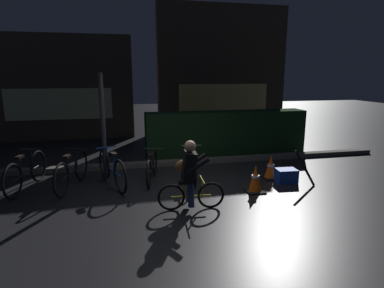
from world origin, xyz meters
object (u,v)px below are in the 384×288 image
parked_bike_center_left (112,170)px  cyclist (190,175)px  parked_bike_leftmost (26,172)px  parked_bike_left_mid (72,171)px  traffic_cone_near (255,179)px  street_post (103,129)px  parked_bike_right_mid (192,165)px  traffic_cone_far (271,167)px  parked_bike_center_right (152,167)px  closed_umbrella (305,168)px  blue_crate (286,176)px

parked_bike_center_left → cyclist: cyclist is taller
parked_bike_leftmost → parked_bike_left_mid: (0.91, -0.12, -0.00)m
parked_bike_center_left → traffic_cone_near: (2.84, -0.98, -0.09)m
street_post → parked_bike_center_left: 0.90m
parked_bike_center_left → traffic_cone_near: parked_bike_center_left is taller
parked_bike_left_mid → parked_bike_right_mid: bearing=-75.3°
street_post → traffic_cone_far: street_post is taller
parked_bike_left_mid → cyclist: 2.70m
parked_bike_center_left → parked_bike_right_mid: (1.77, 0.09, -0.03)m
parked_bike_left_mid → traffic_cone_near: parked_bike_left_mid is taller
parked_bike_center_right → traffic_cone_near: size_ratio=2.58×
parked_bike_center_left → parked_bike_right_mid: bearing=-106.9°
parked_bike_right_mid → traffic_cone_near: (1.07, -1.07, -0.06)m
street_post → cyclist: (1.51, -1.83, -0.56)m
parked_bike_center_left → parked_bike_center_right: bearing=-100.1°
parked_bike_left_mid → parked_bike_center_left: 0.81m
street_post → parked_bike_left_mid: street_post is taller
traffic_cone_far → closed_umbrella: closed_umbrella is taller
parked_bike_center_left → closed_umbrella: 4.12m
parked_bike_left_mid → closed_umbrella: 4.92m
traffic_cone_far → blue_crate: size_ratio=1.22×
parked_bike_right_mid → traffic_cone_near: 1.52m
street_post → blue_crate: size_ratio=5.40×
parked_bike_center_right → blue_crate: (2.89, -0.73, -0.17)m
parked_bike_center_right → traffic_cone_far: 2.70m
parked_bike_left_mid → blue_crate: bearing=-83.9°
parked_bike_center_right → closed_umbrella: closed_umbrella is taller
street_post → parked_bike_left_mid: size_ratio=1.42×
parked_bike_left_mid → cyclist: bearing=-111.7°
parked_bike_right_mid → blue_crate: bearing=-101.4°
traffic_cone_near → blue_crate: traffic_cone_near is taller
parked_bike_leftmost → cyclist: size_ratio=1.37×
parked_bike_center_left → traffic_cone_far: size_ratio=3.10×
parked_bike_right_mid → parked_bike_left_mid: bearing=98.0°
closed_umbrella → traffic_cone_near: bearing=36.0°
closed_umbrella → parked_bike_left_mid: bearing=18.4°
traffic_cone_far → closed_umbrella: 0.77m
traffic_cone_near → parked_bike_center_left: bearing=161.0°
parked_bike_center_left → street_post: bearing=4.7°
parked_bike_center_left → closed_umbrella: parked_bike_center_left is taller
parked_bike_left_mid → parked_bike_center_right: parked_bike_left_mid is taller
blue_crate → closed_umbrella: size_ratio=0.52×
traffic_cone_far → closed_umbrella: (0.50, -0.58, 0.12)m
blue_crate → cyclist: bearing=-158.7°
street_post → parked_bike_left_mid: 1.10m
parked_bike_center_right → parked_bike_leftmost: bearing=102.6°
street_post → parked_bike_center_right: size_ratio=1.62×
parked_bike_leftmost → traffic_cone_near: 4.71m
parked_bike_leftmost → parked_bike_right_mid: size_ratio=1.08×
traffic_cone_near → parked_bike_right_mid: bearing=135.0°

